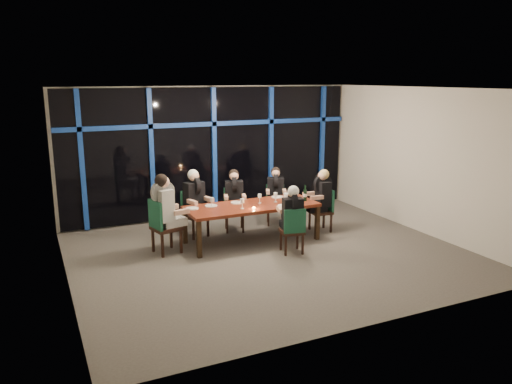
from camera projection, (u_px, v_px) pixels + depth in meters
room at (270, 145)px, 8.77m from camera, size 7.04×7.00×3.02m
window_wall at (214, 150)px, 11.48m from camera, size 6.86×0.43×2.94m
dining_table at (252, 208)px, 9.78m from camera, size 2.60×1.00×0.75m
chair_far_left at (193, 210)px, 10.20m from camera, size 0.53×0.53×0.94m
chair_far_mid at (234, 207)px, 10.58m from camera, size 0.52×0.52×0.90m
chair_far_right at (275, 202)px, 11.06m from camera, size 0.53×0.53×0.87m
chair_end_left at (162, 224)px, 9.12m from camera, size 0.57×0.57×1.02m
chair_end_right at (324, 208)px, 10.52m from camera, size 0.46×0.46×0.90m
chair_near_mid at (293, 228)px, 9.13m from camera, size 0.48×0.48×0.87m
diner_far_left at (195, 193)px, 10.06m from camera, size 0.54×0.64×0.92m
diner_far_mid at (234, 191)px, 10.43m from camera, size 0.53×0.61×0.88m
diner_far_right at (276, 187)px, 10.91m from camera, size 0.55×0.60×0.85m
diner_end_left at (165, 202)px, 9.09m from camera, size 0.68×0.57×0.99m
diner_end_right at (321, 191)px, 10.41m from camera, size 0.58×0.47×0.88m
diner_near_mid at (292, 209)px, 9.12m from camera, size 0.48×0.58×0.85m
plate_far_left at (211, 206)px, 9.67m from camera, size 0.24×0.24×0.01m
plate_far_mid at (237, 203)px, 9.91m from camera, size 0.24×0.24×0.01m
plate_far_right at (277, 197)px, 10.38m from camera, size 0.24×0.24×0.01m
plate_end_left at (192, 208)px, 9.47m from camera, size 0.24×0.24×0.01m
plate_end_right at (296, 198)px, 10.26m from camera, size 0.24×0.24×0.01m
plate_near_mid at (284, 206)px, 9.67m from camera, size 0.24×0.24×0.01m
wine_bottle at (305, 195)px, 10.06m from camera, size 0.07×0.07×0.32m
water_pitcher at (286, 198)px, 9.90m from camera, size 0.12×0.11×0.20m
tea_light at (254, 208)px, 9.45m from camera, size 0.05×0.05×0.03m
wine_glass_a at (242, 201)px, 9.46m from camera, size 0.07×0.07×0.19m
wine_glass_b at (260, 196)px, 9.87m from camera, size 0.07×0.07×0.19m
wine_glass_c at (276, 195)px, 9.95m from camera, size 0.07×0.07×0.19m
wine_glass_d at (212, 200)px, 9.58m from camera, size 0.07×0.07×0.19m
wine_glass_e at (294, 193)px, 10.20m from camera, size 0.06×0.06×0.17m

